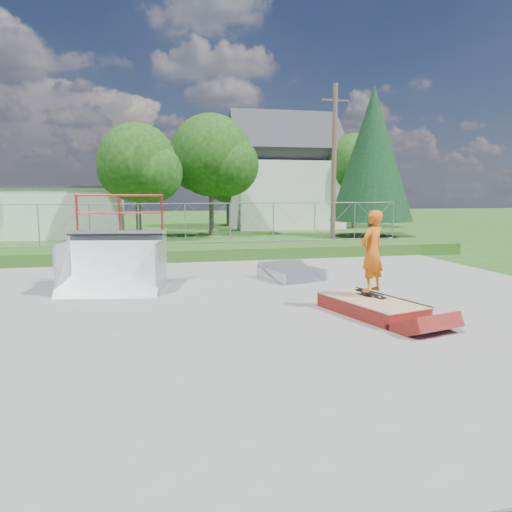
# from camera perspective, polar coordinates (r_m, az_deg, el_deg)

# --- Properties ---
(ground) EXTENTS (120.00, 120.00, 0.00)m
(ground) POSITION_cam_1_polar(r_m,az_deg,el_deg) (11.98, -3.45, -6.20)
(ground) COLOR #265418
(ground) RESTS_ON ground
(concrete_pad) EXTENTS (20.00, 16.00, 0.04)m
(concrete_pad) POSITION_cam_1_polar(r_m,az_deg,el_deg) (11.97, -3.45, -6.11)
(concrete_pad) COLOR gray
(concrete_pad) RESTS_ON ground
(grass_berm) EXTENTS (24.00, 3.00, 0.50)m
(grass_berm) POSITION_cam_1_polar(r_m,az_deg,el_deg) (21.22, -7.79, 0.42)
(grass_berm) COLOR #265418
(grass_berm) RESTS_ON ground
(grind_box) EXTENTS (1.83, 2.76, 0.38)m
(grind_box) POSITION_cam_1_polar(r_m,az_deg,el_deg) (11.72, 12.98, -5.74)
(grind_box) COLOR maroon
(grind_box) RESTS_ON concrete_pad
(quarter_pipe) EXTENTS (3.08, 2.74, 2.72)m
(quarter_pipe) POSITION_cam_1_polar(r_m,az_deg,el_deg) (14.47, -16.13, 1.34)
(quarter_pipe) COLOR #A4A7AC
(quarter_pipe) RESTS_ON concrete_pad
(flat_bank_ramp) EXTENTS (2.03, 2.10, 0.50)m
(flat_bank_ramp) POSITION_cam_1_polar(r_m,az_deg,el_deg) (15.88, 4.15, -1.91)
(flat_bank_ramp) COLOR #A4A7AC
(flat_bank_ramp) RESTS_ON concrete_pad
(skateboard) EXTENTS (0.55, 0.81, 0.13)m
(skateboard) POSITION_cam_1_polar(r_m,az_deg,el_deg) (12.01, 12.99, -4.29)
(skateboard) COLOR black
(skateboard) RESTS_ON grind_box
(skater) EXTENTS (0.82, 0.73, 1.90)m
(skater) POSITION_cam_1_polar(r_m,az_deg,el_deg) (11.85, 13.12, 0.20)
(skater) COLOR orange
(skater) RESTS_ON grind_box
(chain_link_fence) EXTENTS (20.00, 0.06, 1.80)m
(chain_link_fence) POSITION_cam_1_polar(r_m,az_deg,el_deg) (22.11, -8.09, 3.68)
(chain_link_fence) COLOR gray
(chain_link_fence) RESTS_ON grass_berm
(utility_building_flat) EXTENTS (10.00, 6.00, 3.00)m
(utility_building_flat) POSITION_cam_1_polar(r_m,az_deg,el_deg) (34.05, -23.45, 4.61)
(utility_building_flat) COLOR silver
(utility_building_flat) RESTS_ON ground
(gable_house) EXTENTS (8.40, 6.08, 8.94)m
(gable_house) POSITION_cam_1_polar(r_m,az_deg,el_deg) (39.06, 3.18, 8.93)
(gable_house) COLOR silver
(gable_house) RESTS_ON ground
(utility_pole) EXTENTS (0.24, 0.24, 8.00)m
(utility_pole) POSITION_cam_1_polar(r_m,az_deg,el_deg) (25.33, 8.90, 10.02)
(utility_pole) COLOR #4F3C32
(utility_pole) RESTS_ON ground
(tree_left_near) EXTENTS (4.76, 4.48, 6.65)m
(tree_left_near) POSITION_cam_1_polar(r_m,az_deg,el_deg) (29.35, -12.95, 10.03)
(tree_left_near) COLOR #4F3C32
(tree_left_near) RESTS_ON ground
(tree_center) EXTENTS (5.44, 5.12, 7.60)m
(tree_center) POSITION_cam_1_polar(r_m,az_deg,el_deg) (31.71, -4.62, 11.08)
(tree_center) COLOR #4F3C32
(tree_center) RESTS_ON ground
(tree_right_far) EXTENTS (5.10, 4.80, 7.12)m
(tree_right_far) POSITION_cam_1_polar(r_m,az_deg,el_deg) (38.88, 11.69, 9.83)
(tree_right_far) COLOR #4F3C32
(tree_right_far) RESTS_ON ground
(tree_back_mid) EXTENTS (4.08, 3.84, 5.70)m
(tree_back_mid) POSITION_cam_1_polar(r_m,az_deg,el_deg) (39.99, -2.86, 8.60)
(tree_back_mid) COLOR #4F3C32
(tree_back_mid) RESTS_ON ground
(conifer_tree) EXTENTS (5.04, 5.04, 9.10)m
(conifer_tree) POSITION_cam_1_polar(r_m,az_deg,el_deg) (31.79, 13.18, 11.27)
(conifer_tree) COLOR #4F3C32
(conifer_tree) RESTS_ON ground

